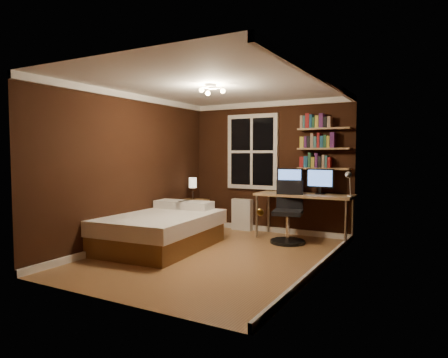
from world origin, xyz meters
The scene contains 24 objects.
floor centered at (0.00, 0.00, 0.00)m, with size 4.20×4.20×0.00m, color brown.
wall_back centered at (0.00, 2.10, 1.25)m, with size 3.20×0.04×2.50m, color black.
wall_left centered at (-1.60, 0.00, 1.25)m, with size 0.04×4.20×2.50m, color black.
wall_right centered at (1.60, 0.00, 1.25)m, with size 0.04×4.20×2.50m, color black.
ceiling centered at (0.00, 0.00, 2.50)m, with size 3.20×4.20×0.02m, color white.
window centered at (-0.35, 2.06, 1.55)m, with size 1.06×0.06×1.46m, color silver.
door centered at (1.59, -1.55, 1.02)m, with size 0.03×0.82×2.05m, color black, non-canonical shape.
door_knob centered at (1.55, -1.85, 1.00)m, with size 0.06×0.06×0.06m, color gold.
ceiling_fixture centered at (0.00, -0.10, 2.40)m, with size 0.44×0.44×0.18m, color beige, non-canonical shape.
bookshelf_lower centered at (1.08, 1.98, 1.25)m, with size 0.92×0.22×0.03m, color #9A754A.
books_row_lower centered at (1.08, 1.98, 1.38)m, with size 0.54×0.16×0.23m, color maroon, non-canonical shape.
bookshelf_middle centered at (1.08, 1.98, 1.60)m, with size 0.92×0.22×0.03m, color #9A754A.
books_row_middle centered at (1.08, 1.98, 1.73)m, with size 0.60×0.16×0.23m, color navy, non-canonical shape.
bookshelf_upper centered at (1.08, 1.98, 1.95)m, with size 0.92×0.22×0.03m, color #9A754A.
books_row_upper centered at (1.08, 1.98, 2.08)m, with size 0.54×0.16×0.23m, color #224F31, non-canonical shape.
bed centered at (-1.00, 0.01, 0.29)m, with size 1.60×2.11×0.68m.
nightstand centered at (-1.35, 1.47, 0.30)m, with size 0.49×0.49×0.61m, color brown.
bedside_lamp centered at (-1.35, 1.47, 0.83)m, with size 0.15×0.15×0.43m, color #EEE1C6, non-canonical shape.
radiator centered at (-0.53, 1.99, 0.31)m, with size 0.41×0.14×0.62m, color white.
desk centered at (0.80, 1.76, 0.74)m, with size 1.69×0.63×0.80m.
monitor_left centered at (0.50, 1.85, 1.03)m, with size 0.48×0.12×0.45m, color black, non-canonical shape.
monitor_right centered at (1.06, 1.85, 1.03)m, with size 0.48×0.12×0.45m, color black, non-canonical shape.
desk_lamp centered at (1.59, 1.64, 1.02)m, with size 0.14×0.32×0.44m, color silver, non-canonical shape.
office_chair centered at (0.65, 1.36, 0.41)m, with size 0.58×0.58×1.06m.
Camera 1 is at (2.95, -5.04, 1.51)m, focal length 32.00 mm.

